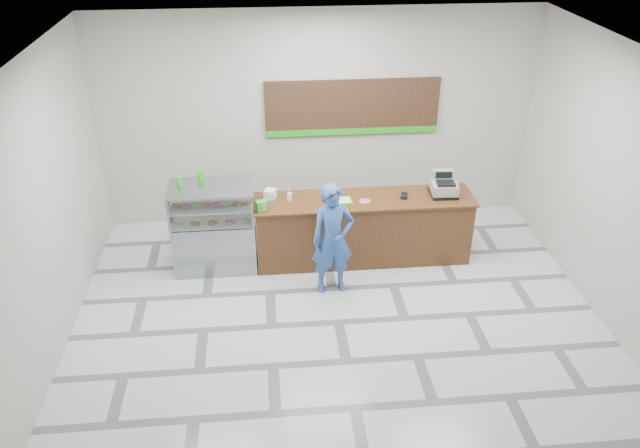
{
  "coord_description": "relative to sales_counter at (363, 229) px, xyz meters",
  "views": [
    {
      "loc": [
        -0.87,
        -6.52,
        5.24
      ],
      "look_at": [
        -0.17,
        0.9,
        1.01
      ],
      "focal_mm": 35.0,
      "sensor_mm": 36.0,
      "label": 1
    }
  ],
  "objects": [
    {
      "name": "straw_cup",
      "position": [
        -1.1,
        0.07,
        0.57
      ],
      "size": [
        0.07,
        0.07,
        0.11
      ],
      "primitive_type": "cylinder",
      "color": "silver",
      "rests_on": "sales_counter"
    },
    {
      "name": "cash_register",
      "position": [
        1.19,
        0.02,
        0.65
      ],
      "size": [
        0.4,
        0.42,
        0.36
      ],
      "rotation": [
        0.0,
        0.0,
        -0.07
      ],
      "color": "black",
      "rests_on": "sales_counter"
    },
    {
      "name": "ceiling",
      "position": [
        -0.55,
        -1.55,
        2.98
      ],
      "size": [
        7.0,
        7.0,
        0.0
      ],
      "primitive_type": "plane",
      "rotation": [
        3.14,
        0.0,
        0.0
      ],
      "color": "silver",
      "rests_on": "back_wall"
    },
    {
      "name": "donut_decal",
      "position": [
        -0.0,
        -0.08,
        0.52
      ],
      "size": [
        0.17,
        0.17,
        0.0
      ],
      "primitive_type": "cylinder",
      "color": "#DA6289",
      "rests_on": "sales_counter"
    },
    {
      "name": "napkin_box",
      "position": [
        -1.38,
        0.16,
        0.58
      ],
      "size": [
        0.2,
        0.2,
        0.13
      ],
      "primitive_type": "cube",
      "rotation": [
        0.0,
        0.0,
        -0.36
      ],
      "color": "white",
      "rests_on": "sales_counter"
    },
    {
      "name": "serving_tray",
      "position": [
        -0.36,
        -0.05,
        0.52
      ],
      "size": [
        0.34,
        0.26,
        0.02
      ],
      "rotation": [
        0.0,
        0.0,
        0.05
      ],
      "color": "#58C70C",
      "rests_on": "sales_counter"
    },
    {
      "name": "green_cup_right",
      "position": [
        -2.37,
        0.24,
        0.89
      ],
      "size": [
        0.09,
        0.09,
        0.14
      ],
      "primitive_type": "cylinder",
      "color": "green",
      "rests_on": "display_case"
    },
    {
      "name": "back_wall",
      "position": [
        -0.55,
        1.45,
        1.23
      ],
      "size": [
        7.0,
        0.0,
        7.0
      ],
      "primitive_type": "plane",
      "rotation": [
        1.57,
        0.0,
        0.0
      ],
      "color": "#B5B0A6",
      "rests_on": "floor"
    },
    {
      "name": "display_case",
      "position": [
        -2.22,
        -0.0,
        0.16
      ],
      "size": [
        1.22,
        0.72,
        1.33
      ],
      "color": "gray",
      "rests_on": "floor"
    },
    {
      "name": "promo_box",
      "position": [
        -1.5,
        -0.23,
        0.59
      ],
      "size": [
        0.2,
        0.16,
        0.15
      ],
      "primitive_type": "cube",
      "rotation": [
        0.0,
        0.0,
        0.33
      ],
      "color": "green",
      "rests_on": "sales_counter"
    },
    {
      "name": "sales_counter",
      "position": [
        0.0,
        0.0,
        0.0
      ],
      "size": [
        3.26,
        0.76,
        1.03
      ],
      "color": "#59341A",
      "rests_on": "floor"
    },
    {
      "name": "menu_board",
      "position": [
        -0.0,
        1.41,
        1.42
      ],
      "size": [
        2.8,
        0.06,
        0.9
      ],
      "color": "black",
      "rests_on": "back_wall"
    },
    {
      "name": "customer",
      "position": [
        -0.55,
        -0.76,
        0.3
      ],
      "size": [
        0.64,
        0.47,
        1.64
      ],
      "primitive_type": "imported",
      "rotation": [
        0.0,
        0.0,
        0.13
      ],
      "color": "#2E57A2",
      "rests_on": "floor"
    },
    {
      "name": "card_terminal",
      "position": [
        0.6,
        -0.0,
        0.54
      ],
      "size": [
        0.14,
        0.19,
        0.04
      ],
      "primitive_type": "cube",
      "rotation": [
        0.0,
        0.0,
        -0.31
      ],
      "color": "black",
      "rests_on": "sales_counter"
    },
    {
      "name": "green_cup_left",
      "position": [
        -2.66,
        0.1,
        0.88
      ],
      "size": [
        0.08,
        0.08,
        0.13
      ],
      "primitive_type": "cylinder",
      "color": "green",
      "rests_on": "display_case"
    },
    {
      "name": "floor",
      "position": [
        -0.55,
        -1.55,
        -0.52
      ],
      "size": [
        7.0,
        7.0,
        0.0
      ],
      "primitive_type": "plane",
      "color": "silver",
      "rests_on": "ground"
    }
  ]
}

